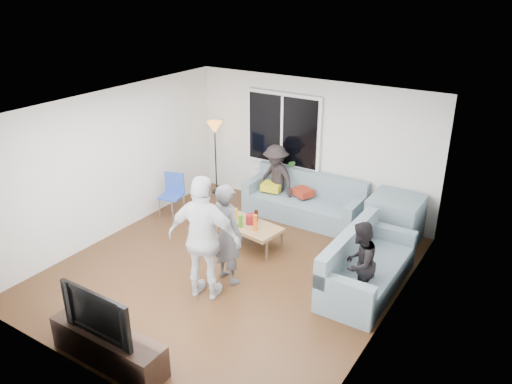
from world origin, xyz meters
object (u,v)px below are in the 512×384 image
Objects in this scene: floor_lamp at (216,158)px; spectator_back at (276,178)px; player_right at (204,239)px; side_chair at (171,197)px; television at (103,310)px; spectator_right at (359,263)px; sofa_back_section at (304,198)px; tv_console at (109,346)px; coffee_table at (250,235)px; player_left at (227,234)px; sofa_right_section at (369,263)px.

floor_lamp reaches higher than spectator_back.
side_chair is at bearing -52.08° from player_right.
spectator_right is at bearing 53.49° from television.
floor_lamp is at bearing -112.82° from spectator_right.
side_chair is 0.69× the size of spectator_right.
floor_lamp is at bearing 176.88° from sofa_back_section.
spectator_right reaches higher than tv_console.
sofa_back_section is 2.09× the size of coffee_table.
player_left is 1.28× the size of spectator_right.
television reaches higher than side_chair.
side_chair is at bearing -90.00° from floor_lamp.
sofa_right_section is 1.28× the size of floor_lamp.
player_right reaches higher than coffee_table.
spectator_back is at bearing -92.02° from player_right.
tv_console is at bearing -87.75° from coffee_table.
coffee_table is (-0.28, -1.46, -0.22)m from sofa_back_section.
side_chair is at bearing -13.51° from player_left.
floor_lamp reaches higher than sofa_back_section.
coffee_table is 3.35m from television.
sofa_right_section is at bearing -19.11° from side_chair.
tv_console is 1.50× the size of television.
sofa_back_section is 3.08m from player_right.
tv_console is (-0.15, -4.77, -0.20)m from sofa_back_section.
spectator_right is at bearing -22.50° from spectator_back.
sofa_right_section is 1.25× the size of tv_console.
player_right reaches higher than tv_console.
player_right is (2.16, -3.15, 0.15)m from floor_lamp.
television is (-0.15, -4.77, 0.32)m from sofa_back_section.
side_chair is (-2.17, -1.32, 0.01)m from sofa_back_section.
tv_console is (0.49, -4.80, -0.46)m from spectator_back.
player_left is (0.03, -2.53, 0.37)m from sofa_back_section.
player_right reaches higher than side_chair.
player_left is (0.31, -1.07, 0.60)m from coffee_table.
spectator_right is at bearing -165.16° from player_right.
tv_console is at bearing -31.89° from spectator_right.
floor_lamp is at bearing -35.05° from player_left.
side_chair reaches higher than sofa_back_section.
side_chair is at bearing 120.32° from television.
coffee_table is 0.59× the size of player_right.
sofa_back_section is at bearing -3.12° from floor_lamp.
floor_lamp is (-1.89, 1.58, 0.58)m from coffee_table.
sofa_back_section is 1.23× the size of player_right.
sofa_right_section is 2.45m from player_right.
television is (-2.05, -3.19, 0.32)m from sofa_right_section.
sofa_back_section is at bearing -103.82° from player_right.
spectator_right is at bearing -180.00° from sofa_right_section.
player_left is at bearing -50.40° from floor_lamp.
player_right is at bearing 85.34° from television.
player_left is at bearing 116.79° from sofa_right_section.
side_chair is at bearing -122.41° from spectator_back.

